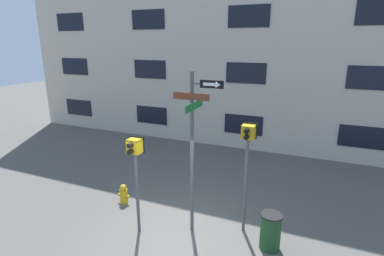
{
  "coord_description": "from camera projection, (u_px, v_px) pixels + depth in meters",
  "views": [
    {
      "loc": [
        2.95,
        -5.87,
        4.77
      ],
      "look_at": [
        0.27,
        0.48,
        2.79
      ],
      "focal_mm": 28.0,
      "sensor_mm": 36.0,
      "label": 1
    }
  ],
  "objects": [
    {
      "name": "ground_plane",
      "position": [
        175.0,
        237.0,
        7.61
      ],
      "size": [
        60.0,
        60.0,
        0.0
      ],
      "primitive_type": "plane",
      "color": "#595651"
    },
    {
      "name": "building_facade",
      "position": [
        250.0,
        17.0,
        12.62
      ],
      "size": [
        24.0,
        0.63,
        11.62
      ],
      "color": "beige",
      "rests_on": "ground_plane"
    },
    {
      "name": "street_sign_pole",
      "position": [
        194.0,
        141.0,
        7.22
      ],
      "size": [
        1.21,
        1.03,
        4.14
      ],
      "color": "#4C4C51",
      "rests_on": "ground_plane"
    },
    {
      "name": "pedestrian_signal_left",
      "position": [
        135.0,
        160.0,
        7.31
      ],
      "size": [
        0.38,
        0.4,
        2.56
      ],
      "color": "#4C4C51",
      "rests_on": "ground_plane"
    },
    {
      "name": "pedestrian_signal_right",
      "position": [
        247.0,
        151.0,
        7.29
      ],
      "size": [
        0.37,
        0.4,
        2.9
      ],
      "color": "#4C4C51",
      "rests_on": "ground_plane"
    },
    {
      "name": "fire_hydrant",
      "position": [
        124.0,
        194.0,
        9.16
      ],
      "size": [
        0.4,
        0.24,
        0.61
      ],
      "color": "gold",
      "rests_on": "ground_plane"
    },
    {
      "name": "trash_bin",
      "position": [
        270.0,
        231.0,
        7.09
      ],
      "size": [
        0.51,
        0.51,
        0.91
      ],
      "color": "#1E4723",
      "rests_on": "ground_plane"
    }
  ]
}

